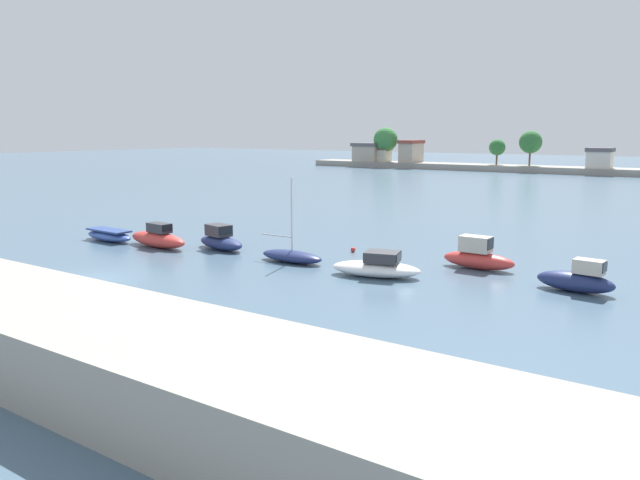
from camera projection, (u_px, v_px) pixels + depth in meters
name	position (u px, v px, depth m)	size (l,w,h in m)	color
ground_plane	(98.00, 279.00, 32.74)	(400.00, 400.00, 0.00)	#476075
moored_boat_0	(109.00, 235.00, 44.10)	(4.79, 1.79, 0.85)	#3856A8
moored_boat_1	(158.00, 238.00, 41.71)	(5.64, 2.09, 1.68)	#C63833
moored_boat_2	(221.00, 240.00, 40.93)	(4.57, 2.58, 1.66)	navy
moored_boat_3	(292.00, 256.00, 36.86)	(4.50, 1.52, 5.14)	navy
moored_boat_4	(377.00, 267.00, 33.19)	(5.27, 3.21, 1.41)	white
moored_boat_5	(478.00, 257.00, 35.06)	(4.26, 1.44, 1.89)	#C63833
moored_boat_6	(577.00, 280.00, 29.98)	(3.86, 1.71, 1.69)	navy
mooring_buoy_1	(353.00, 250.00, 40.02)	(0.33, 0.33, 0.33)	red
distant_shoreline	(544.00, 160.00, 117.85)	(109.30, 7.56, 8.81)	gray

